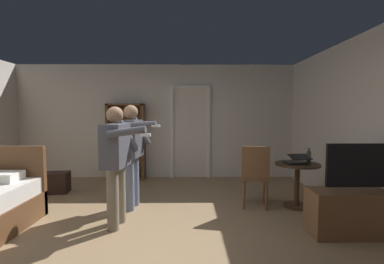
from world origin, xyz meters
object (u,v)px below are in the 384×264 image
at_px(bottle_on_table, 309,157).
at_px(person_striped_shirt, 132,149).
at_px(suitcase_dark, 56,183).
at_px(laptop, 297,161).
at_px(bookshelf, 126,139).
at_px(wooden_chair, 255,174).
at_px(tv_flatscreen, 361,208).
at_px(person_blue_shirt, 117,157).
at_px(side_table, 297,177).

xyz_separation_m(bottle_on_table, person_striped_shirt, (-2.75, 0.07, 0.13)).
bearing_deg(suitcase_dark, laptop, -17.28).
xyz_separation_m(bookshelf, suitcase_dark, (-1.09, -1.05, -0.73)).
bearing_deg(wooden_chair, suitcase_dark, 166.68).
height_order(tv_flatscreen, person_blue_shirt, person_blue_shirt).
height_order(person_striped_shirt, suitcase_dark, person_striped_shirt).
xyz_separation_m(bottle_on_table, wooden_chair, (-0.82, 0.03, -0.26)).
bearing_deg(wooden_chair, person_blue_shirt, -161.73).
distance_m(bottle_on_table, wooden_chair, 0.86).
height_order(side_table, person_striped_shirt, person_striped_shirt).
bearing_deg(side_table, laptop, -120.33).
bearing_deg(bottle_on_table, wooden_chair, 177.58).
distance_m(bookshelf, side_table, 3.66).
distance_m(bookshelf, laptop, 3.64).
xyz_separation_m(wooden_chair, person_blue_shirt, (-1.99, -0.66, 0.37)).
relative_size(wooden_chair, suitcase_dark, 2.17).
xyz_separation_m(bookshelf, person_blue_shirt, (0.46, -2.55, -0.01)).
distance_m(bottle_on_table, suitcase_dark, 4.49).
relative_size(bottle_on_table, wooden_chair, 0.26).
bearing_deg(bookshelf, person_blue_shirt, -79.67).
height_order(bookshelf, tv_flatscreen, bookshelf).
xyz_separation_m(laptop, suitcase_dark, (-4.20, 0.84, -0.56)).
height_order(bookshelf, laptop, bookshelf).
height_order(bookshelf, person_striped_shirt, bookshelf).
distance_m(laptop, person_striped_shirt, 2.59).
xyz_separation_m(bottle_on_table, suitcase_dark, (-4.36, 0.87, -0.61)).
relative_size(bookshelf, person_striped_shirt, 1.05).
relative_size(tv_flatscreen, bottle_on_table, 4.89).
bearing_deg(person_striped_shirt, suitcase_dark, 153.41).
relative_size(bookshelf, wooden_chair, 1.72).
bearing_deg(side_table, bookshelf, 149.48).
relative_size(person_striped_shirt, suitcase_dark, 3.55).
bearing_deg(tv_flatscreen, bottle_on_table, 104.74).
xyz_separation_m(side_table, laptop, (-0.03, -0.04, 0.28)).
distance_m(side_table, bottle_on_table, 0.37).
bearing_deg(wooden_chair, tv_flatscreen, -41.89).
relative_size(laptop, person_striped_shirt, 0.22).
bearing_deg(person_blue_shirt, wooden_chair, 18.27).
bearing_deg(tv_flatscreen, side_table, 110.90).
bearing_deg(person_striped_shirt, side_table, 0.30).
height_order(wooden_chair, suitcase_dark, wooden_chair).
distance_m(bookshelf, bottle_on_table, 3.80).
xyz_separation_m(tv_flatscreen, wooden_chair, (-1.07, 0.96, 0.21)).
bearing_deg(person_striped_shirt, tv_flatscreen, -18.24).
bearing_deg(person_blue_shirt, suitcase_dark, 136.15).
height_order(bookshelf, person_blue_shirt, bookshelf).
relative_size(wooden_chair, person_blue_shirt, 0.63).
relative_size(tv_flatscreen, person_blue_shirt, 0.79).
height_order(bottle_on_table, wooden_chair, wooden_chair).
bearing_deg(tv_flatscreen, suitcase_dark, 158.72).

